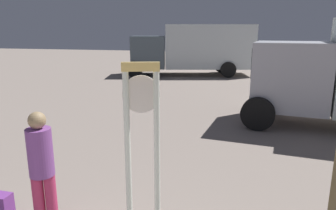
{
  "coord_description": "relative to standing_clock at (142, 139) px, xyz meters",
  "views": [
    {
      "loc": [
        1.67,
        -0.62,
        2.61
      ],
      "look_at": [
        0.22,
        5.07,
        1.2
      ],
      "focal_mm": 33.06,
      "sensor_mm": 36.0,
      "label": 1
    }
  ],
  "objects": [
    {
      "name": "standing_clock",
      "position": [
        0.0,
        0.0,
        0.0
      ],
      "size": [
        0.43,
        0.21,
        2.28
      ],
      "color": "white",
      "rests_on": "ground_plane"
    },
    {
      "name": "box_truck_far",
      "position": [
        -1.93,
        15.5,
        0.23
      ],
      "size": [
        7.77,
        4.23,
        2.98
      ],
      "color": "silver",
      "rests_on": "ground_plane"
    },
    {
      "name": "person_near_clock",
      "position": [
        -1.36,
        -0.03,
        -0.48
      ],
      "size": [
        0.31,
        0.31,
        1.64
      ],
      "color": "#BB315C",
      "rests_on": "ground_plane"
    },
    {
      "name": "backpack",
      "position": [
        -2.06,
        -0.05,
        -1.19
      ],
      "size": [
        0.27,
        0.24,
        0.43
      ],
      "color": "#75378C",
      "rests_on": "ground_plane"
    }
  ]
}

